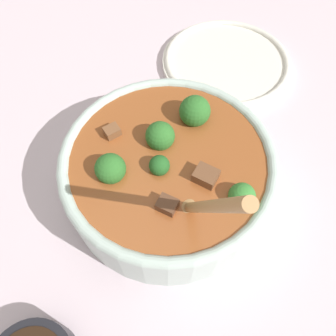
# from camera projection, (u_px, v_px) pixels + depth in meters

# --- Properties ---
(ground_plane) EXTENTS (4.00, 4.00, 0.00)m
(ground_plane) POSITION_uv_depth(u_px,v_px,m) (168.00, 187.00, 0.50)
(ground_plane) COLOR silver
(stew_bowl) EXTENTS (0.29, 0.29, 0.26)m
(stew_bowl) POSITION_uv_depth(u_px,v_px,m) (168.00, 170.00, 0.46)
(stew_bowl) COLOR #B2C6BC
(stew_bowl) RESTS_ON ground_plane
(empty_plate) EXTENTS (0.25, 0.25, 0.02)m
(empty_plate) POSITION_uv_depth(u_px,v_px,m) (227.00, 62.00, 0.63)
(empty_plate) COLOR silver
(empty_plate) RESTS_ON ground_plane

